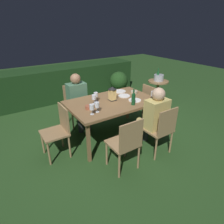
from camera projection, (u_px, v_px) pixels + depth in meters
ground_plane at (112, 135)px, 3.81m from camera, size 16.00×16.00×0.00m
dining_table at (112, 104)px, 3.52m from camera, size 1.61×1.04×0.75m
chair_head_far at (152, 102)px, 4.13m from camera, size 0.40×0.42×0.87m
chair_head_near at (58, 129)px, 3.08m from camera, size 0.40×0.42×0.87m
chair_side_right_a at (75, 103)px, 4.11m from camera, size 0.42×0.40×0.87m
person_in_green at (78, 99)px, 3.90m from camera, size 0.38×0.47×1.15m
chair_side_left_b at (161, 129)px, 3.10m from camera, size 0.42×0.40×0.87m
person_in_mustard at (153, 116)px, 3.18m from camera, size 0.38×0.47×1.15m
chair_side_left_a at (126, 143)px, 2.74m from camera, size 0.42×0.40×0.87m
lantern_centerpiece at (112, 93)px, 3.47m from camera, size 0.15×0.15×0.27m
green_bottle_on_table at (133, 99)px, 3.29m from camera, size 0.07×0.07×0.29m
wine_glass_a at (96, 95)px, 3.44m from camera, size 0.08×0.08×0.17m
wine_glass_b at (153, 94)px, 3.50m from camera, size 0.08×0.08×0.17m
wine_glass_c at (94, 98)px, 3.33m from camera, size 0.08×0.08×0.17m
wine_glass_d at (92, 108)px, 2.94m from camera, size 0.08×0.08×0.17m
wine_glass_e at (97, 105)px, 3.02m from camera, size 0.08×0.08×0.17m
plate_a at (135, 100)px, 3.51m from camera, size 0.23×0.23×0.01m
plate_b at (120, 91)px, 3.97m from camera, size 0.25×0.25×0.01m
plate_c at (124, 96)px, 3.72m from camera, size 0.23×0.23×0.01m
bowl_olives at (89, 107)px, 3.17m from camera, size 0.12×0.12×0.06m
bowl_bread at (134, 92)px, 3.88m from camera, size 0.14×0.14×0.05m
side_table at (158, 88)px, 5.20m from camera, size 0.55×0.55×0.64m
ice_bucket at (159, 77)px, 5.06m from camera, size 0.26×0.26×0.34m
hedge_backdrop at (63, 82)px, 5.61m from camera, size 4.44×0.86×0.91m
potted_plant_by_hedge at (119, 82)px, 5.77m from camera, size 0.55×0.55×0.73m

